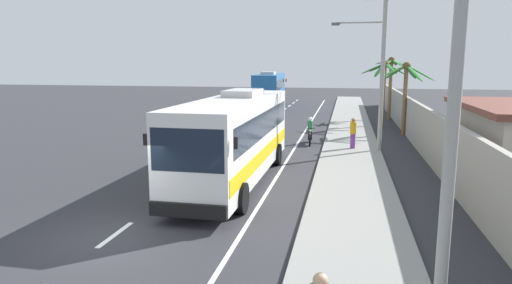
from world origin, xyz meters
name	(u,v)px	position (x,y,z in m)	size (l,w,h in m)	color
ground_plane	(111,238)	(0.00, 0.00, 0.00)	(160.00, 160.00, 0.00)	#303035
sidewalk_kerb	(352,167)	(6.80, 10.00, 0.07)	(3.20, 90.00, 0.14)	gray
lane_markings	(273,147)	(2.25, 14.80, 0.00)	(3.72, 71.00, 0.01)	white
boundary_wall	(425,131)	(10.60, 14.00, 1.30)	(0.24, 60.00, 2.59)	#9E998E
coach_bus_foreground	(236,135)	(1.99, 6.82, 1.95)	(2.94, 11.50, 3.75)	white
coach_bus_far_lane	(270,89)	(-1.99, 38.82, 2.06)	(3.55, 12.24, 3.97)	#2366A8
motorcycle_beside_bus	(310,133)	(4.32, 16.33, 0.67)	(0.56, 1.96, 1.64)	black
pedestrian_midwalk	(353,132)	(6.87, 14.60, 1.04)	(0.36, 0.36, 1.72)	#75388E
utility_pole_nearest	(459,39)	(8.32, -2.55, 5.31)	(2.54, 0.24, 10.16)	#9E9E99
utility_pole_mid	(381,61)	(8.20, 14.37, 4.99)	(3.91, 0.24, 9.30)	#9E9E99
palm_nearest	(406,82)	(10.36, 21.05, 3.62)	(3.72, 3.51, 4.97)	brown
palm_second	(391,75)	(10.13, 29.67, 3.91)	(2.70, 2.54, 5.42)	brown
palm_third	(384,77)	(9.25, 25.15, 3.85)	(3.56, 3.35, 5.10)	brown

